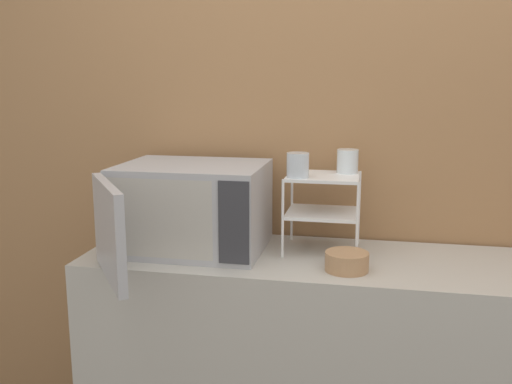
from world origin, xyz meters
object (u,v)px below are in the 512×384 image
object	(u,v)px
microwave	(190,208)
glass_back_right	(348,161)
glass_front_left	(298,165)
bowl	(348,262)
dish_rack	(323,196)

from	to	relation	value
microwave	glass_back_right	size ratio (longest dim) A/B	8.70
microwave	glass_front_left	bearing A→B (deg)	3.40
bowl	microwave	bearing A→B (deg)	168.01
glass_front_left	bowl	size ratio (longest dim) A/B	0.60
dish_rack	glass_front_left	distance (m)	0.17
microwave	bowl	world-z (taller)	microwave
glass_front_left	dish_rack	bearing A→B (deg)	37.51
microwave	glass_front_left	world-z (taller)	glass_front_left
dish_rack	bowl	size ratio (longest dim) A/B	1.96
dish_rack	glass_front_left	xyz separation A→B (m)	(-0.09, -0.07, 0.13)
glass_back_right	bowl	bearing A→B (deg)	-85.24
microwave	glass_back_right	bearing A→B (deg)	15.47
glass_back_right	dish_rack	bearing A→B (deg)	-140.98
glass_back_right	bowl	xyz separation A→B (m)	(0.02, -0.29, -0.31)
microwave	bowl	distance (m)	0.64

